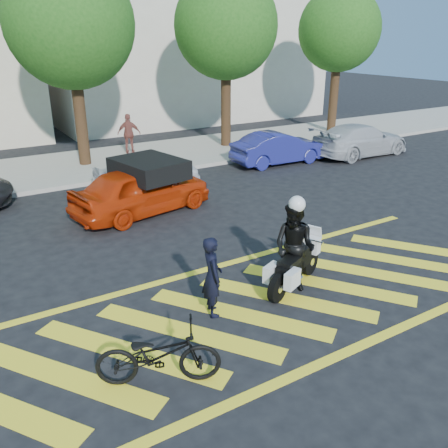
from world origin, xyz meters
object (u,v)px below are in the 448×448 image
police_motorcycle (294,267)px  red_convertible (142,190)px  bicycle (158,355)px  parked_mid_right (147,172)px  officer_moto (294,247)px  officer_bike (212,276)px  parked_right (279,148)px  parked_far_right (360,140)px

police_motorcycle → red_convertible: size_ratio=0.45×
bicycle → parked_mid_right: 9.70m
officer_moto → red_convertible: (-0.94, 5.75, -0.21)m
officer_bike → parked_right: size_ratio=0.40×
red_convertible → officer_bike: bearing=158.8°
parked_right → parked_far_right: size_ratio=0.84×
police_motorcycle → red_convertible: 5.84m
officer_moto → parked_mid_right: (0.08, 7.79, -0.32)m
bicycle → red_convertible: (2.60, 6.96, 0.22)m
red_convertible → parked_mid_right: bearing=-38.1°
parked_right → parked_far_right: bearing=-97.4°
police_motorcycle → officer_moto: officer_moto is taller
red_convertible → parked_far_right: red_convertible is taller
red_convertible → parked_mid_right: 2.29m
parked_far_right → police_motorcycle: bearing=126.7°
officer_bike → parked_far_right: 13.90m
parked_mid_right → parked_right: bearing=-80.0°
bicycle → officer_moto: officer_moto is taller
red_convertible → parked_right: size_ratio=1.07×
bicycle → parked_far_right: size_ratio=0.40×
officer_bike → parked_far_right: size_ratio=0.34×
bicycle → parked_right: (9.50, 9.44, 0.15)m
parked_right → parked_far_right: parked_far_right is taller
police_motorcycle → red_convertible: (-0.96, 5.76, 0.23)m
parked_right → parked_far_right: (3.85, -0.71, 0.03)m
officer_bike → red_convertible: bearing=5.1°
officer_bike → red_convertible: officer_bike is taller
red_convertible → parked_mid_right: (1.02, 2.05, -0.11)m
police_motorcycle → parked_right: parked_right is taller
officer_bike → parked_far_right: (11.71, 7.50, -0.10)m
police_motorcycle → officer_moto: bearing=118.5°
officer_moto → parked_far_right: (9.80, 7.53, -0.25)m
bicycle → parked_mid_right: bearing=4.3°
parked_far_right → parked_mid_right: bearing=87.5°
parked_far_right → officer_bike: bearing=121.7°
police_motorcycle → parked_mid_right: bearing=66.4°
bicycle → parked_mid_right: (3.62, 9.00, 0.12)m
bicycle → parked_far_right: bearing=-30.6°
officer_bike → parked_right: bearing=-29.0°
bicycle → police_motorcycle: (3.56, 1.20, -0.01)m
bicycle → police_motorcycle: 3.76m
police_motorcycle → officer_moto: (-0.02, 0.01, 0.44)m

